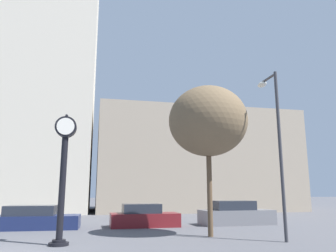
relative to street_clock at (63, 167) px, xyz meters
The scene contains 8 objects.
building_tall_tower 27.46m from the street_clock, 102.06° to the left, with size 10.98×12.00×36.77m.
building_storefront_row 25.33m from the street_clock, 61.72° to the left, with size 21.12×12.00×10.45m.
street_clock is the anchor object (origin of this frame).
car_navy 6.71m from the street_clock, 107.76° to the left, with size 4.76×1.96×1.26m.
car_maroon 7.59m from the street_clock, 55.37° to the left, with size 3.94×1.77×1.30m.
car_grey 11.72m from the street_clock, 31.29° to the left, with size 4.52×1.94×1.44m.
street_lamp_right 9.07m from the street_clock, ahead, with size 0.36×1.57×7.23m.
bare_tree 6.96m from the street_clock, ahead, with size 3.78×3.78×7.04m.
Camera 1 is at (3.20, -11.75, 2.00)m, focal length 35.00 mm.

